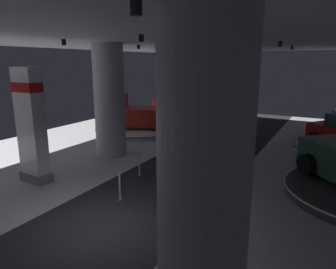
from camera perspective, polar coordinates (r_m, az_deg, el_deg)
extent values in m
cube|color=#B2B2B7|center=(9.36, -12.08, -16.79)|extent=(24.00, 44.00, 0.05)
cube|color=#232328|center=(9.35, -12.09, -16.63)|extent=(4.40, 44.00, 0.01)
cube|color=silver|center=(8.17, -14.10, 19.44)|extent=(24.00, 44.00, 0.10)
cylinder|color=black|center=(12.43, -18.73, 15.88)|extent=(0.16, 0.16, 0.22)
cylinder|color=black|center=(15.72, -5.48, 15.85)|extent=(0.16, 0.16, 0.22)
cylinder|color=black|center=(20.00, 2.84, 15.36)|extent=(0.16, 0.16, 0.22)
cylinder|color=black|center=(9.80, -4.96, 17.35)|extent=(0.16, 0.16, 0.22)
cylinder|color=black|center=(14.48, 6.52, 16.04)|extent=(0.16, 0.16, 0.22)
cylinder|color=black|center=(18.80, 12.89, 15.18)|extent=(0.16, 0.16, 0.22)
cylinder|color=black|center=(4.27, -5.93, 22.50)|extent=(0.16, 0.16, 0.22)
cylinder|color=black|center=(8.59, 11.61, 17.70)|extent=(0.16, 0.16, 0.22)
cylinder|color=black|center=(13.72, 20.05, 15.49)|extent=(0.16, 0.16, 0.22)
cylinder|color=black|center=(17.99, 21.98, 14.66)|extent=(0.16, 0.16, 0.22)
cylinder|color=#ADADB2|center=(4.20, 6.48, -13.41)|extent=(1.22, 1.22, 5.50)
cylinder|color=silver|center=(15.61, -10.79, 6.24)|extent=(1.50, 1.50, 5.50)
cube|color=slate|center=(13.40, -23.16, -7.18)|extent=(1.29, 0.70, 0.35)
cube|color=white|center=(12.83, -24.07, 2.17)|extent=(1.12, 0.61, 4.09)
cube|color=red|center=(12.66, -24.64, 7.98)|extent=(1.15, 0.64, 0.36)
cylinder|color=black|center=(18.37, 25.39, -0.56)|extent=(0.68, 0.57, 0.68)
cylinder|color=black|center=(13.13, 24.28, -5.10)|extent=(0.78, 0.80, 0.84)
cylinder|color=#333338|center=(26.12, 1.69, 3.54)|extent=(4.93, 4.93, 0.31)
cylinder|color=white|center=(26.10, 1.69, 3.81)|extent=(5.03, 5.03, 0.05)
cube|color=red|center=(26.00, 1.70, 5.20)|extent=(4.50, 2.72, 0.90)
cube|color=#2D3842|center=(26.00, 1.46, 6.87)|extent=(2.21, 1.95, 0.70)
cylinder|color=black|center=(25.94, 5.55, 4.52)|extent=(0.71, 0.37, 0.68)
cylinder|color=black|center=(24.38, 2.73, 4.00)|extent=(0.71, 0.37, 0.68)
cylinder|color=black|center=(27.71, 0.79, 5.15)|extent=(0.71, 0.37, 0.68)
cylinder|color=black|center=(26.26, -2.10, 4.69)|extent=(0.71, 0.37, 0.68)
sphere|color=white|center=(25.11, 6.03, 5.10)|extent=(0.18, 0.18, 0.18)
sphere|color=white|center=(24.32, 4.65, 4.86)|extent=(0.18, 0.18, 0.18)
cylinder|color=silver|center=(21.08, -5.42, 1.00)|extent=(5.73, 5.73, 0.25)
cylinder|color=black|center=(21.06, -5.42, 1.26)|extent=(5.85, 5.85, 0.05)
cube|color=maroon|center=(20.91, -5.47, 3.35)|extent=(5.69, 4.15, 1.20)
cube|color=maroon|center=(21.09, -10.12, 6.18)|extent=(2.34, 2.44, 1.00)
cube|color=#28333D|center=(20.97, -8.76, 6.19)|extent=(0.81, 1.62, 0.75)
cylinder|color=black|center=(20.22, -11.18, 1.86)|extent=(0.88, 0.61, 0.84)
cylinder|color=black|center=(22.46, -9.65, 3.07)|extent=(0.88, 0.61, 0.84)
cylinder|color=black|center=(19.60, -0.63, 1.75)|extent=(0.88, 0.61, 0.84)
cylinder|color=black|center=(21.90, -0.16, 3.00)|extent=(0.88, 0.61, 0.84)
cylinder|color=black|center=(17.40, 8.80, -0.84)|extent=(0.14, 0.14, 0.80)
cylinder|color=black|center=(17.23, 8.74, -0.98)|extent=(0.14, 0.14, 0.80)
cylinder|color=#472323|center=(17.16, 8.85, 1.23)|extent=(0.32, 0.32, 0.62)
sphere|color=tan|center=(17.08, 8.90, 2.61)|extent=(0.22, 0.22, 0.22)
cylinder|color=black|center=(11.89, 6.44, -7.55)|extent=(0.14, 0.14, 0.80)
cylinder|color=black|center=(11.75, 5.99, -7.80)|extent=(0.14, 0.14, 0.80)
cylinder|color=#6B665B|center=(11.60, 6.30, -4.63)|extent=(0.32, 0.32, 0.62)
sphere|color=tan|center=(11.48, 6.35, -2.64)|extent=(0.22, 0.22, 0.22)
cylinder|color=#333338|center=(10.85, -8.84, -11.96)|extent=(0.28, 0.28, 0.04)
cylinder|color=#B2B2B7|center=(10.66, -8.93, -9.72)|extent=(0.07, 0.07, 0.96)
sphere|color=#B2B2B7|center=(10.48, -9.02, -7.31)|extent=(0.10, 0.10, 0.10)
cylinder|color=#333338|center=(12.92, -5.31, -7.59)|extent=(0.28, 0.28, 0.04)
cylinder|color=#B2B2B7|center=(12.76, -5.35, -5.66)|extent=(0.07, 0.07, 0.96)
sphere|color=#B2B2B7|center=(12.61, -5.40, -3.60)|extent=(0.10, 0.10, 0.10)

